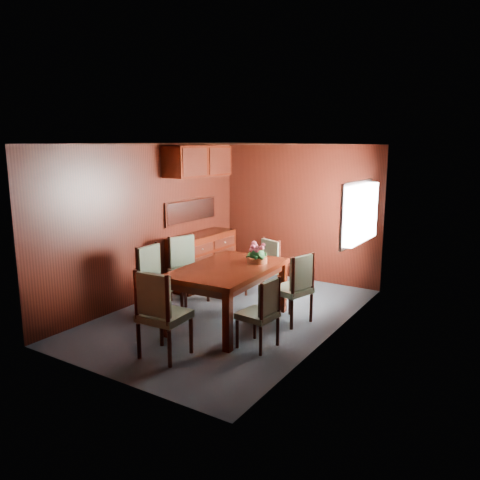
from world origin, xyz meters
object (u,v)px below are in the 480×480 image
Objects in this scene: dining_table at (228,275)px; chair_right_near at (262,310)px; chair_head at (160,310)px; flower_centerpiece at (257,253)px; sideboard at (202,259)px; chair_left_near at (156,278)px.

dining_table is 2.01× the size of chair_right_near.
flower_centerpiece reaches higher than chair_head.
dining_table is at bearing 84.89° from chair_head.
sideboard is 1.70m from chair_left_near.
sideboard is at bearing 114.03° from chair_head.
dining_table is 1.04m from chair_left_near.
chair_left_near is 1.78m from chair_right_near.
chair_right_near is (2.20, -1.75, 0.03)m from sideboard.
sideboard is 4.70× the size of flower_centerpiece.
flower_centerpiece is at bearing 55.59° from dining_table.
flower_centerpiece reaches higher than chair_right_near.
flower_centerpiece reaches higher than chair_left_near.
chair_right_near is at bearing -32.93° from dining_table.
chair_left_near is (0.43, -1.64, 0.13)m from sideboard.
flower_centerpiece is at bearing -29.14° from sideboard.
chair_right_near reaches higher than dining_table.
chair_right_near is (1.77, -0.11, -0.09)m from chair_left_near.
sideboard is 0.80× the size of dining_table.
dining_table is at bearing 105.38° from chair_left_near.
flower_centerpiece is (1.21, 0.73, 0.36)m from chair_left_near.
chair_head reaches higher than chair_left_near.
dining_table is 5.87× the size of flower_centerpiece.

